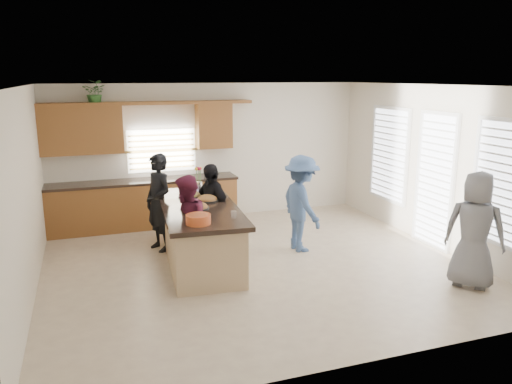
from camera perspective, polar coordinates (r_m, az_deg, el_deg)
name	(u,v)px	position (r m, az deg, el deg)	size (l,w,h in m)	color
floor	(257,265)	(8.04, 0.13, -8.33)	(6.50, 6.50, 0.00)	beige
room_shell	(257,146)	(7.55, 0.14, 5.22)	(6.52, 6.02, 2.81)	silver
back_cabinetry	(141,182)	(10.05, -13.01, 1.15)	(4.08, 0.66, 2.46)	brown
right_wall_glazing	(437,171)	(9.10, 19.96, 2.23)	(0.06, 4.00, 2.25)	white
island	(200,236)	(8.04, -6.45, -4.97)	(1.36, 2.78, 0.95)	tan
platter_front	(196,207)	(7.70, -6.83, -1.74)	(0.39, 0.39, 0.16)	black
platter_mid	(207,199)	(8.16, -5.60, -0.84)	(0.36, 0.36, 0.15)	black
platter_back	(190,195)	(8.47, -7.57, -0.37)	(0.39, 0.39, 0.16)	black
salad_bowl	(198,219)	(6.91, -6.61, -3.06)	(0.35, 0.35, 0.13)	#E55C29
clear_cup	(234,215)	(7.16, -2.57, -2.60)	(0.08, 0.08, 0.10)	white
plate_stack	(192,192)	(8.75, -7.27, 0.03)	(0.22, 0.22, 0.04)	#AB8BCB
flower_vase	(199,178)	(8.91, -6.58, 1.56)	(0.14, 0.14, 0.42)	silver
potted_plant	(95,93)	(9.89, -17.88, 10.74)	(0.42, 0.36, 0.47)	#316729
woman_left_back	(159,203)	(8.64, -11.07, -1.19)	(0.61, 0.40, 1.68)	black
woman_left_mid	(187,226)	(7.52, -7.91, -3.84)	(0.74, 0.58, 1.52)	maroon
woman_left_front	(211,209)	(8.40, -5.11, -1.91)	(0.90, 0.37, 1.53)	black
woman_right_back	(301,203)	(8.50, 5.22, -1.32)	(1.07, 0.61, 1.65)	#3D5886
woman_right_front	(475,230)	(7.64, 23.73, -3.99)	(0.82, 0.53, 1.68)	slate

